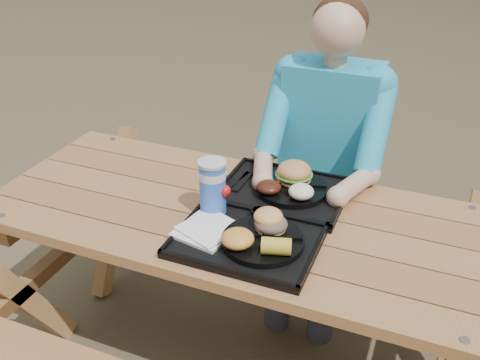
% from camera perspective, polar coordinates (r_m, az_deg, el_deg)
% --- Properties ---
extents(picnic_table, '(1.80, 1.49, 0.75)m').
position_cam_1_polar(picnic_table, '(2.09, -0.00, -12.11)').
color(picnic_table, '#999999').
rests_on(picnic_table, ground).
extents(tray_near, '(0.45, 0.35, 0.02)m').
position_cam_1_polar(tray_near, '(1.71, 0.75, -6.51)').
color(tray_near, black).
rests_on(tray_near, picnic_table).
extents(tray_far, '(0.45, 0.35, 0.02)m').
position_cam_1_polar(tray_far, '(1.96, 4.60, -1.38)').
color(tray_far, black).
rests_on(tray_far, picnic_table).
extents(plate_near, '(0.26, 0.26, 0.02)m').
position_cam_1_polar(plate_near, '(1.68, 2.45, -6.47)').
color(plate_near, black).
rests_on(plate_near, tray_near).
extents(plate_far, '(0.26, 0.26, 0.02)m').
position_cam_1_polar(plate_far, '(1.96, 5.55, -0.90)').
color(plate_far, black).
rests_on(plate_far, tray_far).
extents(napkin_stack, '(0.20, 0.20, 0.02)m').
position_cam_1_polar(napkin_stack, '(1.73, -3.69, -5.31)').
color(napkin_stack, white).
rests_on(napkin_stack, tray_near).
extents(soda_cup, '(0.09, 0.09, 0.18)m').
position_cam_1_polar(soda_cup, '(1.79, -2.94, -0.88)').
color(soda_cup, blue).
rests_on(soda_cup, tray_near).
extents(condiment_bbq, '(0.05, 0.05, 0.03)m').
position_cam_1_polar(condiment_bbq, '(1.80, 2.02, -3.59)').
color(condiment_bbq, black).
rests_on(condiment_bbq, tray_near).
extents(condiment_mustard, '(0.05, 0.05, 0.03)m').
position_cam_1_polar(condiment_mustard, '(1.78, 3.85, -4.03)').
color(condiment_mustard, '#C89016').
rests_on(condiment_mustard, tray_near).
extents(sandwich, '(0.10, 0.10, 0.10)m').
position_cam_1_polar(sandwich, '(1.68, 3.34, -3.82)').
color(sandwich, '#EDA153').
rests_on(sandwich, plate_near).
extents(mac_cheese, '(0.10, 0.10, 0.05)m').
position_cam_1_polar(mac_cheese, '(1.63, -0.25, -6.26)').
color(mac_cheese, gold).
rests_on(mac_cheese, plate_near).
extents(corn_cob, '(0.11, 0.11, 0.05)m').
position_cam_1_polar(corn_cob, '(1.60, 3.89, -7.06)').
color(corn_cob, gold).
rests_on(corn_cob, plate_near).
extents(cutlery_far, '(0.03, 0.16, 0.01)m').
position_cam_1_polar(cutlery_far, '(2.01, 0.29, -0.10)').
color(cutlery_far, black).
rests_on(cutlery_far, tray_far).
extents(burger, '(0.13, 0.13, 0.11)m').
position_cam_1_polar(burger, '(1.96, 5.83, 1.41)').
color(burger, '#C88446').
rests_on(burger, plate_far).
extents(baked_beans, '(0.09, 0.09, 0.04)m').
position_cam_1_polar(baked_beans, '(1.90, 3.09, -0.74)').
color(baked_beans, '#41190D').
rests_on(baked_beans, plate_far).
extents(potato_salad, '(0.09, 0.09, 0.05)m').
position_cam_1_polar(potato_salad, '(1.87, 6.54, -1.24)').
color(potato_salad, white).
rests_on(potato_salad, plate_far).
extents(diner, '(0.48, 0.84, 1.28)m').
position_cam_1_polar(diner, '(2.36, 9.07, 0.58)').
color(diner, '#19B09E').
rests_on(diner, ground).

